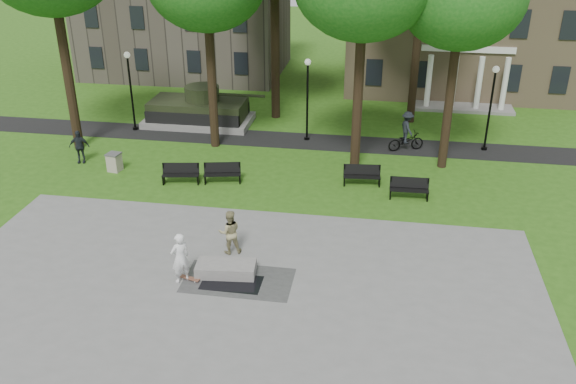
{
  "coord_description": "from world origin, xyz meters",
  "views": [
    {
      "loc": [
        4.73,
        -20.72,
        12.68
      ],
      "look_at": [
        1.01,
        2.32,
        1.4
      ],
      "focal_mm": 38.0,
      "sensor_mm": 36.0,
      "label": 1
    }
  ],
  "objects_px": {
    "concrete_block": "(226,269)",
    "trash_bin": "(114,162)",
    "cyclist": "(406,135)",
    "park_bench_0": "(181,173)",
    "friend_watching": "(230,232)",
    "skateboarder": "(180,258)"
  },
  "relations": [
    {
      "from": "concrete_block",
      "to": "trash_bin",
      "type": "relative_size",
      "value": 2.29
    },
    {
      "from": "concrete_block",
      "to": "friend_watching",
      "type": "distance_m",
      "value": 1.71
    },
    {
      "from": "skateboarder",
      "to": "cyclist",
      "type": "distance_m",
      "value": 16.59
    },
    {
      "from": "park_bench_0",
      "to": "trash_bin",
      "type": "relative_size",
      "value": 1.93
    },
    {
      "from": "skateboarder",
      "to": "trash_bin",
      "type": "xyz_separation_m",
      "value": [
        -6.57,
        9.14,
        -0.52
      ]
    },
    {
      "from": "concrete_block",
      "to": "park_bench_0",
      "type": "bearing_deg",
      "value": 119.04
    },
    {
      "from": "cyclist",
      "to": "concrete_block",
      "type": "bearing_deg",
      "value": 131.68
    },
    {
      "from": "friend_watching",
      "to": "cyclist",
      "type": "distance_m",
      "value": 14.01
    },
    {
      "from": "concrete_block",
      "to": "friend_watching",
      "type": "height_order",
      "value": "friend_watching"
    },
    {
      "from": "cyclist",
      "to": "trash_bin",
      "type": "xyz_separation_m",
      "value": [
        -14.8,
        -5.27,
        -0.43
      ]
    },
    {
      "from": "concrete_block",
      "to": "skateboarder",
      "type": "xyz_separation_m",
      "value": [
        -1.48,
        -0.7,
        0.76
      ]
    },
    {
      "from": "cyclist",
      "to": "park_bench_0",
      "type": "relative_size",
      "value": 1.21
    },
    {
      "from": "skateboarder",
      "to": "friend_watching",
      "type": "bearing_deg",
      "value": -164.22
    },
    {
      "from": "friend_watching",
      "to": "trash_bin",
      "type": "relative_size",
      "value": 1.9
    },
    {
      "from": "trash_bin",
      "to": "cyclist",
      "type": "bearing_deg",
      "value": 19.59
    },
    {
      "from": "cyclist",
      "to": "trash_bin",
      "type": "relative_size",
      "value": 2.33
    },
    {
      "from": "concrete_block",
      "to": "friend_watching",
      "type": "bearing_deg",
      "value": 97.96
    },
    {
      "from": "cyclist",
      "to": "park_bench_0",
      "type": "xyz_separation_m",
      "value": [
        -10.95,
        -6.14,
        -0.39
      ]
    },
    {
      "from": "skateboarder",
      "to": "friend_watching",
      "type": "distance_m",
      "value": 2.58
    },
    {
      "from": "trash_bin",
      "to": "skateboarder",
      "type": "bearing_deg",
      "value": -54.29
    },
    {
      "from": "friend_watching",
      "to": "cyclist",
      "type": "relative_size",
      "value": 0.81
    },
    {
      "from": "skateboarder",
      "to": "park_bench_0",
      "type": "height_order",
      "value": "skateboarder"
    }
  ]
}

